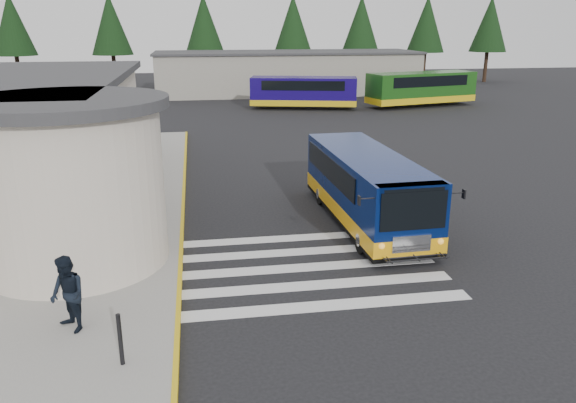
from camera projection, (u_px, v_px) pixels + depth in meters
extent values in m
plane|color=black|center=(314.00, 256.00, 17.35)|extent=(140.00, 140.00, 0.00)
cube|color=gray|center=(40.00, 226.00, 19.70)|extent=(10.00, 34.00, 0.15)
cube|color=gold|center=(183.00, 218.00, 20.46)|extent=(0.12, 34.00, 0.16)
cylinder|color=beige|center=(71.00, 187.00, 16.01)|extent=(5.20, 5.20, 4.50)
cylinder|color=#38383A|center=(61.00, 103.00, 15.28)|extent=(5.80, 5.80, 0.30)
cube|color=black|center=(114.00, 183.00, 20.67)|extent=(0.08, 1.20, 2.20)
cube|color=#38383A|center=(125.00, 148.00, 20.35)|extent=(1.20, 1.80, 0.12)
cube|color=silver|center=(320.00, 306.00, 14.26)|extent=(8.00, 0.55, 0.01)
cube|color=silver|center=(311.00, 285.00, 15.39)|extent=(8.00, 0.55, 0.01)
cube|color=silver|center=(303.00, 268.00, 16.52)|extent=(8.00, 0.55, 0.01)
cube|color=silver|center=(295.00, 252.00, 17.65)|extent=(8.00, 0.55, 0.01)
cube|color=silver|center=(289.00, 238.00, 18.78)|extent=(8.00, 0.55, 0.01)
cube|color=gray|center=(287.00, 74.00, 57.17)|extent=(26.00, 8.00, 4.00)
cube|color=#38383A|center=(287.00, 52.00, 56.53)|extent=(26.40, 8.40, 0.20)
cylinder|color=black|center=(19.00, 73.00, 60.42)|extent=(0.44, 0.44, 3.60)
cone|color=black|center=(12.00, 24.00, 58.90)|extent=(4.40, 4.40, 6.40)
cylinder|color=black|center=(115.00, 72.00, 61.97)|extent=(0.44, 0.44, 3.60)
cone|color=black|center=(110.00, 24.00, 60.45)|extent=(4.40, 4.40, 6.40)
cylinder|color=black|center=(206.00, 70.00, 63.51)|extent=(0.44, 0.44, 3.60)
cone|color=black|center=(204.00, 24.00, 62.00)|extent=(4.40, 4.40, 6.40)
cylinder|color=black|center=(293.00, 69.00, 65.06)|extent=(0.44, 0.44, 3.60)
cone|color=black|center=(293.00, 24.00, 63.55)|extent=(4.40, 4.40, 6.40)
cylinder|color=black|center=(359.00, 68.00, 66.30)|extent=(0.44, 0.44, 3.60)
cone|color=black|center=(361.00, 24.00, 64.79)|extent=(4.40, 4.40, 6.40)
cylinder|color=black|center=(424.00, 68.00, 67.54)|extent=(0.44, 0.44, 3.60)
cone|color=black|center=(427.00, 24.00, 66.02)|extent=(4.40, 4.40, 6.40)
cylinder|color=black|center=(485.00, 67.00, 68.78)|extent=(0.44, 0.44, 3.60)
cone|color=black|center=(490.00, 24.00, 67.26)|extent=(4.40, 4.40, 6.40)
cube|color=#06164C|center=(366.00, 184.00, 19.91)|extent=(2.56, 8.27, 2.14)
cube|color=#EDA30F|center=(365.00, 206.00, 20.15)|extent=(2.59, 8.30, 0.51)
cube|color=black|center=(365.00, 214.00, 20.24)|extent=(2.58, 8.29, 0.20)
cube|color=black|center=(414.00, 211.00, 15.96)|extent=(2.00, 0.13, 1.14)
cube|color=silver|center=(412.00, 244.00, 16.25)|extent=(1.18, 0.10, 0.50)
cube|color=black|center=(329.00, 169.00, 20.24)|extent=(0.25, 6.01, 0.82)
cube|color=black|center=(390.00, 166.00, 20.67)|extent=(0.25, 6.01, 0.82)
cylinder|color=black|center=(363.00, 240.00, 17.47)|extent=(0.30, 0.88, 0.87)
cylinder|color=black|center=(423.00, 235.00, 17.84)|extent=(0.30, 0.88, 0.87)
cylinder|color=black|center=(321.00, 193.00, 22.23)|extent=(0.30, 0.88, 0.87)
cylinder|color=black|center=(369.00, 191.00, 22.61)|extent=(0.30, 0.88, 0.87)
cube|color=black|center=(359.00, 200.00, 15.69)|extent=(0.05, 0.17, 0.27)
cube|color=black|center=(464.00, 194.00, 16.29)|extent=(0.05, 0.17, 0.27)
imported|color=black|center=(75.00, 260.00, 14.45)|extent=(0.69, 0.79, 1.82)
imported|color=black|center=(68.00, 295.00, 12.61)|extent=(1.07, 1.11, 1.80)
cylinder|color=black|center=(120.00, 339.00, 11.42)|extent=(0.09, 0.09, 1.15)
cube|color=#140756|center=(304.00, 91.00, 46.87)|extent=(9.06, 4.42, 2.23)
cube|color=gold|center=(303.00, 102.00, 47.14)|extent=(9.10, 4.45, 0.49)
cube|color=black|center=(304.00, 84.00, 46.71)|extent=(7.19, 4.01, 0.78)
cube|color=#194913|center=(421.00, 87.00, 48.27)|extent=(9.96, 4.90, 2.45)
cube|color=gold|center=(420.00, 99.00, 48.57)|extent=(10.00, 4.94, 0.53)
cube|color=black|center=(422.00, 80.00, 48.09)|extent=(7.90, 4.44, 0.85)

